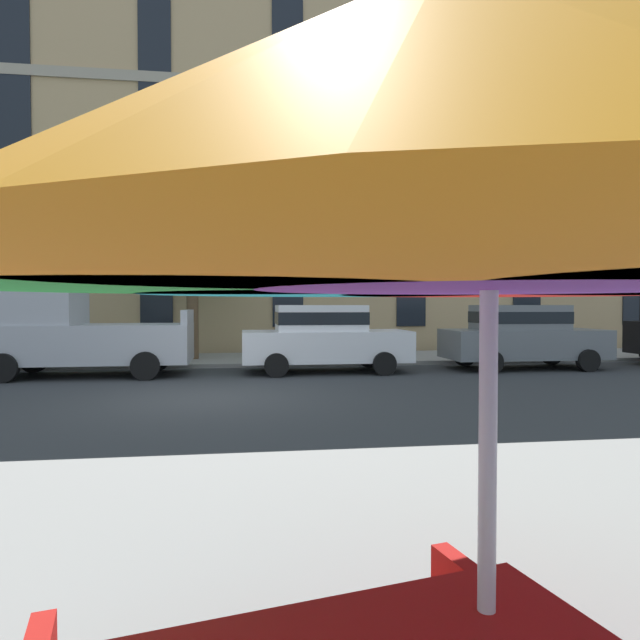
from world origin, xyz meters
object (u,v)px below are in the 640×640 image
Objects in this scene: street_tree_middle at (190,238)px; patio_umbrella at (490,207)px; pickup_silver at (76,335)px; sedan_gray at (522,335)px; sedan_white at (324,336)px.

street_tree_middle is 16.19m from patio_umbrella.
pickup_silver is 1.16× the size of sedan_gray.
patio_umbrella is (2.42, -15.91, -1.76)m from street_tree_middle.
sedan_white is (6.24, -0.00, -0.08)m from pickup_silver.
pickup_silver is 4.96m from street_tree_middle.
pickup_silver is 11.84m from sedan_gray.
sedan_gray is (11.84, -0.00, -0.08)m from pickup_silver.
street_tree_middle is 1.62× the size of patio_umbrella.
sedan_gray is (5.60, 0.00, 0.00)m from sedan_white.
sedan_white is 12.82m from patio_umbrella.
sedan_white is at bearing -40.64° from street_tree_middle.
sedan_gray is at bearing -0.00° from pickup_silver.
patio_umbrella is at bearing -118.58° from sedan_gray.
patio_umbrella reaches higher than sedan_white.
sedan_gray is at bearing -18.97° from street_tree_middle.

